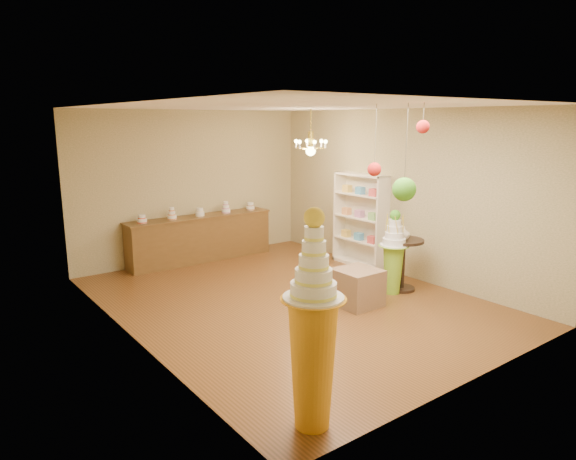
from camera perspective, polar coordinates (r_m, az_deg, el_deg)
floor at (r=8.22m, az=0.11°, el=-7.81°), size 6.50×6.50×0.00m
ceiling at (r=7.73m, az=0.12°, el=13.60°), size 6.50×6.50×0.00m
wall_back at (r=10.58m, az=-10.57°, el=4.86°), size 5.00×0.04×3.00m
wall_front at (r=5.64m, az=20.43°, el=-1.97°), size 5.00×0.04×3.00m
wall_left at (r=6.66m, az=-17.32°, el=0.31°), size 0.04×6.50×3.00m
wall_right at (r=9.53m, az=12.24°, el=4.00°), size 0.04×6.50×3.00m
pedestal_green at (r=8.54m, az=11.62°, el=-3.07°), size 0.47×0.47×1.40m
pedestal_orange at (r=4.76m, az=2.78°, el=-12.68°), size 0.71×0.71×2.07m
burlap_riser at (r=7.99m, az=7.71°, el=-6.34°), size 0.63×0.63×0.57m
sideboard at (r=10.51m, az=-9.68°, el=-0.82°), size 3.04×0.54×1.16m
shelving_unit at (r=10.05m, az=8.04°, el=1.11°), size 0.33×1.20×1.80m
round_table at (r=8.76m, az=12.60°, el=-2.97°), size 0.71×0.71×0.87m
vase at (r=8.66m, az=12.73°, el=-0.32°), size 0.24×0.24×0.21m
pom_red_left at (r=6.71m, az=9.57°, el=6.69°), size 0.18×0.18×0.91m
pom_green_mid at (r=6.42m, az=12.79°, el=4.44°), size 0.29×0.29×1.17m
pom_red_right at (r=6.31m, az=14.76°, el=11.03°), size 0.16×0.16×0.36m
chandelier at (r=9.47m, az=2.53°, el=9.09°), size 0.69×0.69×0.85m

